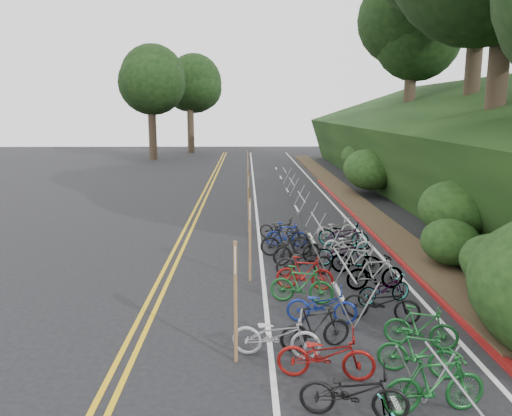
% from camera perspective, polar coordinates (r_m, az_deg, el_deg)
% --- Properties ---
extents(ground, '(120.00, 120.00, 0.00)m').
position_cam_1_polar(ground, '(10.55, -3.88, -17.41)').
color(ground, black).
rests_on(ground, ground).
extents(road_markings, '(7.47, 80.00, 0.01)m').
position_cam_1_polar(road_markings, '(19.99, -0.71, -3.40)').
color(road_markings, gold).
rests_on(road_markings, ground).
extents(red_curb, '(0.25, 28.00, 0.10)m').
position_cam_1_polar(red_curb, '(22.44, 12.32, -1.91)').
color(red_curb, maroon).
rests_on(red_curb, ground).
extents(embankment, '(14.30, 48.14, 9.11)m').
position_cam_1_polar(embankment, '(31.00, 22.70, 5.77)').
color(embankment, black).
rests_on(embankment, ground).
extents(bike_rack_front, '(1.12, 3.09, 1.12)m').
position_cam_1_polar(bike_rack_front, '(8.23, 22.58, -20.53)').
color(bike_rack_front, gray).
rests_on(bike_rack_front, ground).
extents(bike_racks_rest, '(1.14, 23.00, 1.17)m').
position_cam_1_polar(bike_racks_rest, '(22.77, 5.20, 0.56)').
color(bike_racks_rest, gray).
rests_on(bike_racks_rest, ground).
extents(signpost_near, '(0.08, 0.40, 2.54)m').
position_cam_1_polar(signpost_near, '(10.04, -2.36, -9.79)').
color(signpost_near, brown).
rests_on(signpost_near, ground).
extents(signposts_rest, '(0.08, 18.40, 2.50)m').
position_cam_1_polar(signposts_rest, '(23.53, -0.86, 2.37)').
color(signposts_rest, brown).
rests_on(signposts_rest, ground).
extents(bike_front, '(1.00, 1.94, 0.97)m').
position_cam_1_polar(bike_front, '(10.60, 2.32, -14.28)').
color(bike_front, '#9E9EA3').
rests_on(bike_front, ground).
extents(bike_valet, '(3.47, 14.70, 1.10)m').
position_cam_1_polar(bike_valet, '(13.71, 9.52, -8.41)').
color(bike_valet, slate).
rests_on(bike_valet, ground).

